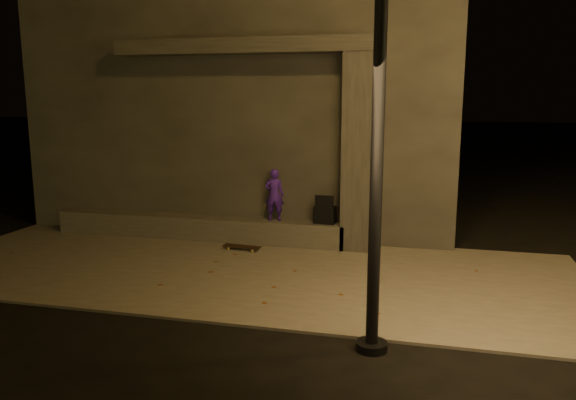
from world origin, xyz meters
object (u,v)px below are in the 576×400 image
(backpack, at_px, (325,213))
(skateboard, at_px, (242,247))
(column, at_px, (358,153))
(skateboarder, at_px, (274,195))

(backpack, bearing_deg, skateboard, -150.43)
(column, bearing_deg, skateboarder, 180.00)
(backpack, height_order, skateboard, backpack)
(skateboarder, bearing_deg, backpack, 173.28)
(backpack, xyz_separation_m, skateboard, (-1.45, -0.65, -0.57))
(column, distance_m, backpack, 1.31)
(backpack, bearing_deg, column, 5.37)
(column, xyz_separation_m, skateboard, (-2.05, -0.65, -1.73))
(column, bearing_deg, skateboard, -162.38)
(column, distance_m, skateboard, 2.76)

